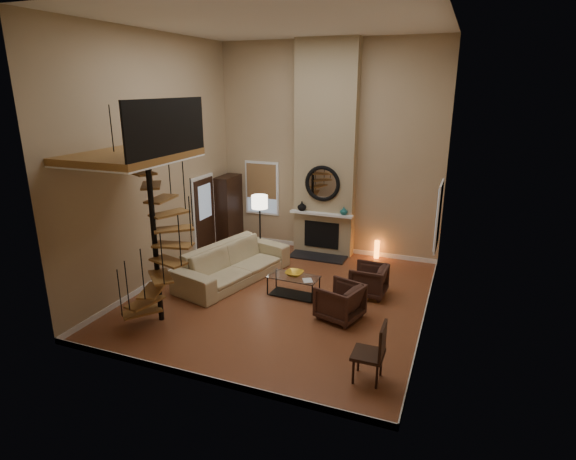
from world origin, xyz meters
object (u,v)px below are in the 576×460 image
at_px(armchair_near, 372,281).
at_px(coffee_table, 293,283).
at_px(side_chair, 374,351).
at_px(hutch, 229,211).
at_px(sofa, 234,263).
at_px(floor_lamp, 260,207).
at_px(armchair_far, 343,303).
at_px(accent_lamp, 377,249).

relative_size(armchair_near, coffee_table, 0.67).
bearing_deg(coffee_table, side_chair, -47.29).
distance_m(hutch, armchair_near, 5.01).
relative_size(sofa, armchair_near, 3.92).
height_order(coffee_table, floor_lamp, floor_lamp).
distance_m(sofa, coffee_table, 1.68).
relative_size(coffee_table, floor_lamp, 0.65).
bearing_deg(side_chair, floor_lamp, 132.42).
relative_size(armchair_far, coffee_table, 0.71).
bearing_deg(floor_lamp, side_chair, -47.58).
distance_m(hutch, armchair_far, 5.39).
xyz_separation_m(armchair_near, floor_lamp, (-3.18, 1.18, 1.06)).
height_order(floor_lamp, accent_lamp, floor_lamp).
xyz_separation_m(coffee_table, accent_lamp, (1.24, 2.94, -0.03)).
xyz_separation_m(armchair_far, floor_lamp, (-2.88, 2.42, 1.06)).
xyz_separation_m(armchair_near, armchair_far, (-0.31, -1.25, 0.00)).
height_order(armchair_far, accent_lamp, armchair_far).
height_order(armchair_far, coffee_table, armchair_far).
height_order(hutch, armchair_far, hutch).
bearing_deg(hutch, sofa, -59.78).
height_order(sofa, side_chair, side_chair).
distance_m(armchair_near, accent_lamp, 2.37).
bearing_deg(accent_lamp, side_chair, -79.52).
bearing_deg(armchair_far, armchair_near, -177.18).
bearing_deg(side_chair, coffee_table, 132.71).
bearing_deg(sofa, accent_lamp, -33.45).
bearing_deg(hutch, floor_lamp, -31.88).
bearing_deg(hutch, armchair_far, -37.66).
bearing_deg(armchair_near, side_chair, 13.92).
bearing_deg(sofa, side_chair, -111.06).
height_order(accent_lamp, side_chair, side_chair).
bearing_deg(side_chair, sofa, 144.49).
height_order(armchair_near, accent_lamp, armchair_near).
bearing_deg(coffee_table, armchair_far, -26.92).
height_order(armchair_far, floor_lamp, floor_lamp).
distance_m(armchair_far, accent_lamp, 3.59).
bearing_deg(coffee_table, armchair_near, 20.84).
xyz_separation_m(armchair_far, coffee_table, (-1.27, 0.65, -0.07)).
height_order(armchair_near, side_chair, side_chair).
height_order(armchair_near, coffee_table, armchair_near).
bearing_deg(hutch, side_chair, -44.13).
distance_m(sofa, armchair_near, 3.23).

